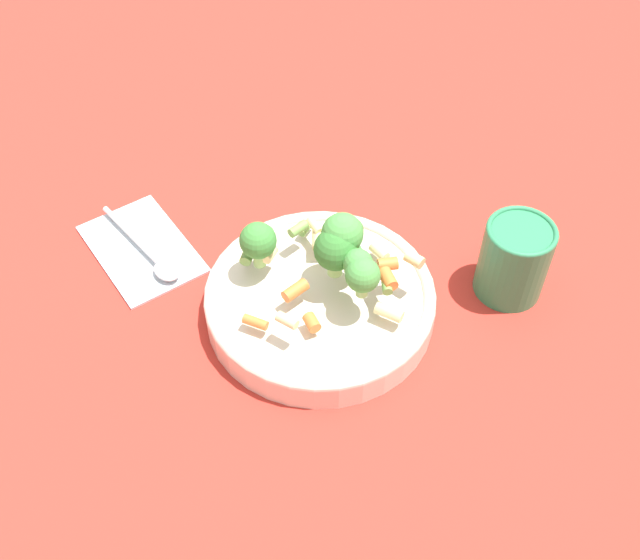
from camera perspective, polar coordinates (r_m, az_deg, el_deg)
name	(u,v)px	position (r m, az deg, el deg)	size (l,w,h in m)	color
ground_plane	(320,312)	(0.84, 0.00, -2.45)	(3.00, 3.00, 0.00)	#B72D23
bowl	(320,300)	(0.82, 0.00, -1.53)	(0.25, 0.25, 0.04)	beige
pasta_salad	(331,251)	(0.78, 0.85, 2.23)	(0.18, 0.19, 0.08)	#8CB766
cup	(514,259)	(0.85, 14.59, 1.58)	(0.08, 0.08, 0.10)	#2D7F51
napkin	(141,248)	(0.93, -13.45, 2.40)	(0.16, 0.11, 0.01)	#B2BCC6
spoon	(152,256)	(0.90, -12.65, 1.77)	(0.16, 0.04, 0.01)	silver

